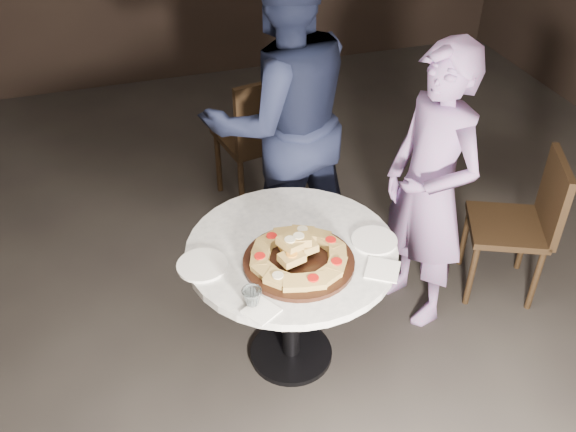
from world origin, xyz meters
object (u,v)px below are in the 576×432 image
at_px(diner_navy, 281,119).
at_px(diner_teal, 430,191).
at_px(focaccia_pile, 298,254).
at_px(water_glass, 252,297).
at_px(chair_far, 261,133).
at_px(chair_right, 526,218).
at_px(serving_board, 299,262).
at_px(table, 291,269).

xyz_separation_m(diner_navy, diner_teal, (0.53, -0.63, -0.14)).
distance_m(focaccia_pile, diner_navy, 0.92).
height_order(water_glass, chair_far, chair_far).
distance_m(water_glass, chair_far, 1.62).
bearing_deg(chair_right, serving_board, -56.24).
relative_size(serving_board, diner_teal, 0.32).
bearing_deg(water_glass, diner_navy, 67.40).
bearing_deg(table, water_glass, -131.43).
bearing_deg(table, serving_board, -92.34).
distance_m(chair_right, diner_navy, 1.34).
height_order(water_glass, diner_teal, diner_teal).
height_order(table, chair_right, chair_right).
bearing_deg(water_glass, chair_far, 73.47).
height_order(chair_far, diner_navy, diner_navy).
height_order(table, focaccia_pile, focaccia_pile).
distance_m(table, focaccia_pile, 0.21).
bearing_deg(diner_teal, chair_far, -168.62).
xyz_separation_m(table, diner_navy, (0.19, 0.78, 0.31)).
bearing_deg(diner_teal, serving_board, -84.01).
distance_m(table, serving_board, 0.18).
bearing_deg(chair_far, diner_navy, 77.35).
xyz_separation_m(water_glass, diner_teal, (0.97, 0.43, 0.01)).
relative_size(chair_far, chair_right, 1.12).
distance_m(focaccia_pile, water_glass, 0.30).
bearing_deg(serving_board, chair_far, 81.13).
xyz_separation_m(serving_board, diner_navy, (0.20, 0.89, 0.17)).
relative_size(water_glass, chair_far, 0.09).
distance_m(water_glass, diner_navy, 1.16).
bearing_deg(chair_far, focaccia_pile, 70.37).
height_order(focaccia_pile, diner_teal, diner_teal).
distance_m(table, diner_navy, 0.86).
height_order(table, chair_far, chair_far).
distance_m(water_glass, diner_teal, 1.06).
height_order(water_glass, diner_navy, diner_navy).
relative_size(water_glass, diner_teal, 0.05).
xyz_separation_m(serving_board, focaccia_pile, (-0.00, 0.00, 0.04)).
height_order(chair_right, diner_navy, diner_navy).
bearing_deg(serving_board, diner_navy, 77.50).
xyz_separation_m(table, chair_right, (1.29, 0.11, -0.09)).
relative_size(focaccia_pile, chair_far, 0.46).
bearing_deg(diner_teal, diner_navy, -153.28).
height_order(focaccia_pile, water_glass, focaccia_pile).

